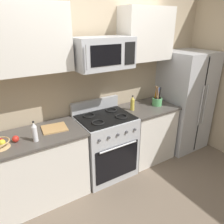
# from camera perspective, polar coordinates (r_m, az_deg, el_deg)

# --- Properties ---
(ground_plane) EXTENTS (16.00, 16.00, 0.00)m
(ground_plane) POSITION_cam_1_polar(r_m,az_deg,el_deg) (3.04, 5.41, -22.01)
(ground_plane) COLOR #6B5B4C
(wall_back) EXTENTS (8.00, 0.10, 2.60)m
(wall_back) POSITION_cam_1_polar(r_m,az_deg,el_deg) (3.18, -5.52, 7.42)
(wall_back) COLOR tan
(wall_back) RESTS_ON ground
(counter_left) EXTENTS (1.22, 0.63, 0.91)m
(counter_left) POSITION_cam_1_polar(r_m,az_deg,el_deg) (2.92, -19.49, -13.89)
(counter_left) COLOR silver
(counter_left) RESTS_ON ground
(range_oven) EXTENTS (0.76, 0.68, 1.09)m
(range_oven) POSITION_cam_1_polar(r_m,az_deg,el_deg) (3.19, -1.78, -8.61)
(range_oven) COLOR #B2B5BA
(range_oven) RESTS_ON ground
(counter_right) EXTENTS (0.80, 0.63, 0.91)m
(counter_right) POSITION_cam_1_polar(r_m,az_deg,el_deg) (3.61, 9.17, -5.26)
(counter_right) COLOR silver
(counter_right) RESTS_ON ground
(refrigerator) EXTENTS (0.77, 0.75, 1.70)m
(refrigerator) POSITION_cam_1_polar(r_m,az_deg,el_deg) (3.99, 18.47, 2.76)
(refrigerator) COLOR #B2B5BA
(refrigerator) RESTS_ON ground
(microwave) EXTENTS (0.74, 0.44, 0.38)m
(microwave) POSITION_cam_1_polar(r_m,az_deg,el_deg) (2.77, -2.42, 15.31)
(microwave) COLOR #B2B5BA
(upper_cabinets_left) EXTENTS (1.21, 0.34, 0.73)m
(upper_cabinets_left) POSITION_cam_1_polar(r_m,az_deg,el_deg) (2.56, -25.14, 17.00)
(upper_cabinets_left) COLOR silver
(upper_cabinets_right) EXTENTS (0.79, 0.34, 0.73)m
(upper_cabinets_right) POSITION_cam_1_polar(r_m,az_deg,el_deg) (3.33, 8.96, 19.65)
(upper_cabinets_right) COLOR silver
(utensil_crock) EXTENTS (0.15, 0.15, 0.31)m
(utensil_crock) POSITION_cam_1_polar(r_m,az_deg,el_deg) (3.48, 11.83, 2.96)
(utensil_crock) COLOR #59AD66
(utensil_crock) RESTS_ON counter_right
(apple_loose) EXTENTS (0.07, 0.07, 0.07)m
(apple_loose) POSITION_cam_1_polar(r_m,az_deg,el_deg) (2.61, -24.14, -6.50)
(apple_loose) COLOR red
(apple_loose) RESTS_ON counter_left
(cutting_board) EXTENTS (0.33, 0.29, 0.02)m
(cutting_board) POSITION_cam_1_polar(r_m,az_deg,el_deg) (2.77, -14.98, -4.15)
(cutting_board) COLOR tan
(cutting_board) RESTS_ON counter_left
(bottle_vinegar) EXTENTS (0.06, 0.06, 0.24)m
(bottle_vinegar) POSITION_cam_1_polar(r_m,az_deg,el_deg) (2.51, -19.75, -5.01)
(bottle_vinegar) COLOR silver
(bottle_vinegar) RESTS_ON counter_left
(bottle_oil) EXTENTS (0.06, 0.06, 0.23)m
(bottle_oil) POSITION_cam_1_polar(r_m,az_deg,el_deg) (3.22, 5.42, 2.26)
(bottle_oil) COLOR gold
(bottle_oil) RESTS_ON counter_right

